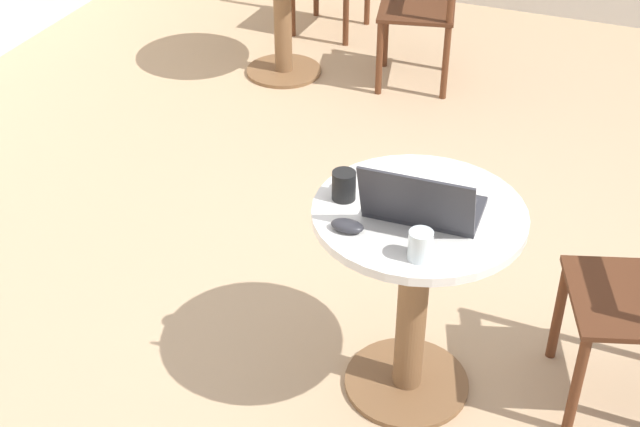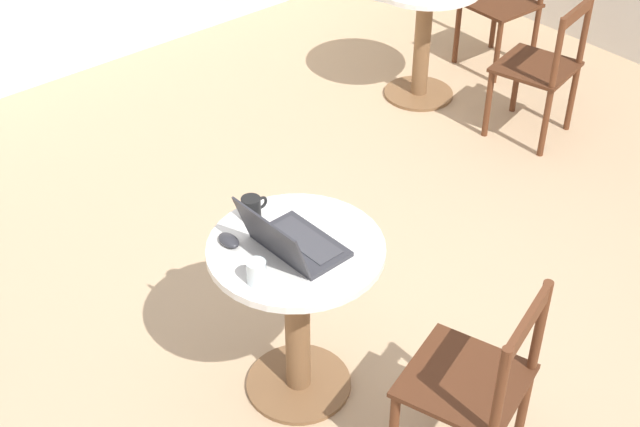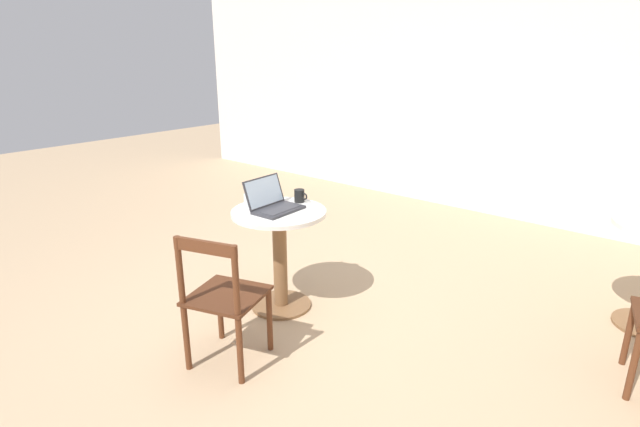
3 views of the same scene
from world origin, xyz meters
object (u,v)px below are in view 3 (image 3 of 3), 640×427
at_px(laptop, 274,204).
at_px(mouse, 277,198).
at_px(drinking_glass, 249,200).
at_px(chair_near_front, 223,299).
at_px(cafe_table_near, 280,242).
at_px(mug, 300,196).

height_order(laptop, mouse, laptop).
bearing_deg(drinking_glass, mouse, 78.10).
height_order(chair_near_front, mouse, chair_near_front).
height_order(cafe_table_near, mug, mug).
bearing_deg(mouse, mug, 23.50).
distance_m(laptop, drinking_glass, 0.20).
relative_size(laptop, mouse, 3.48).
bearing_deg(mouse, cafe_table_near, -43.60).
bearing_deg(mug, cafe_table_near, -85.36).
bearing_deg(mug, mouse, -156.50).
relative_size(cafe_table_near, drinking_glass, 8.27).
bearing_deg(mouse, laptop, -51.21).
xyz_separation_m(cafe_table_near, mouse, (-0.18, 0.17, 0.25)).
relative_size(mug, drinking_glass, 1.26).
distance_m(chair_near_front, mug, 1.04).
bearing_deg(laptop, drinking_glass, -165.39).
distance_m(chair_near_front, mouse, 1.02).
relative_size(cafe_table_near, chair_near_front, 0.88).
xyz_separation_m(chair_near_front, mouse, (-0.41, 0.88, 0.33)).
relative_size(cafe_table_near, mouse, 7.39).
xyz_separation_m(laptop, drinking_glass, (-0.20, -0.05, -0.00)).
relative_size(chair_near_front, drinking_glass, 9.36).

